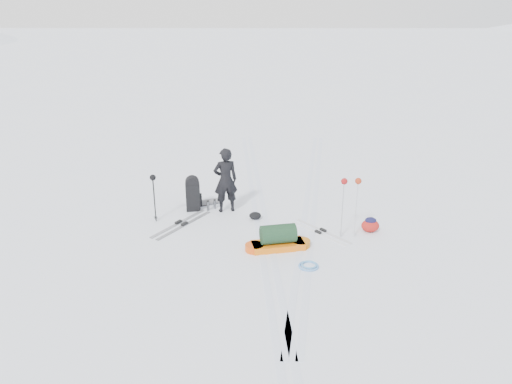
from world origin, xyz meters
TOP-DOWN VIEW (x-y plane):
  - ground at (0.00, 0.00)m, footprint 200.00×200.00m
  - ski_tracks at (0.61, 0.88)m, footprint 3.38×17.97m
  - skier at (-0.99, 1.16)m, footprint 0.74×0.59m
  - pulk_sled at (0.34, -1.04)m, footprint 1.60×0.75m
  - expedition_rucksack at (-1.83, 1.26)m, footprint 0.95×0.76m
  - ski_poles_black at (-2.77, 0.49)m, footprint 0.16×0.18m
  - ski_poles_silver at (2.05, -0.42)m, footprint 0.48×0.17m
  - touring_skis_grey at (-2.08, 0.26)m, footprint 1.33×1.87m
  - touring_skis_white at (1.43, -0.19)m, footprint 1.37×1.54m
  - rope_coil at (0.98, -1.89)m, footprint 0.49×0.49m
  - small_daypack at (2.65, -0.13)m, footprint 0.55×0.53m
  - thermos_pair at (-1.40, 1.25)m, footprint 0.25×0.22m
  - stuff_sack at (-0.20, 0.61)m, footprint 0.33×0.26m

SIDE VIEW (x-z plane):
  - ground at x=0.00m, z-range 0.00..0.00m
  - ski_tracks at x=0.61m, z-range 0.00..0.01m
  - touring_skis_white at x=1.43m, z-range -0.02..0.05m
  - touring_skis_grey at x=-2.08m, z-range -0.02..0.05m
  - rope_coil at x=0.98m, z-range 0.00..0.05m
  - stuff_sack at x=-0.20m, z-range 0.00..0.20m
  - thermos_pair at x=-1.40m, z-range -0.01..0.28m
  - small_daypack at x=2.65m, z-range -0.01..0.37m
  - pulk_sled at x=0.34m, z-range -0.07..0.52m
  - expedition_rucksack at x=-1.83m, z-range -0.04..0.93m
  - skier at x=-0.99m, z-range 0.00..1.77m
  - ski_poles_black at x=-2.77m, z-range 0.40..1.68m
  - ski_poles_silver at x=2.05m, z-range 0.51..2.01m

